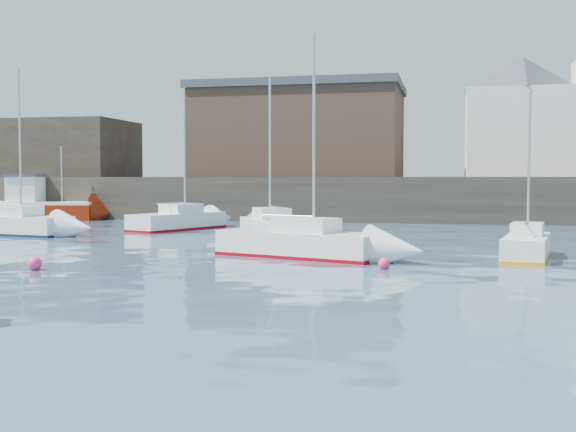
% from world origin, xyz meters
% --- Properties ---
extents(water, '(220.00, 220.00, 0.00)m').
position_xyz_m(water, '(0.00, 0.00, 0.00)').
color(water, '#2D4760').
rests_on(water, ground).
extents(quay_wall, '(90.00, 5.00, 3.00)m').
position_xyz_m(quay_wall, '(0.00, 35.00, 1.50)').
color(quay_wall, '#28231E').
rests_on(quay_wall, ground).
extents(land_strip, '(90.00, 32.00, 2.80)m').
position_xyz_m(land_strip, '(0.00, 53.00, 1.40)').
color(land_strip, '#28231E').
rests_on(land_strip, ground).
extents(bldg_east_d, '(11.14, 11.14, 8.95)m').
position_xyz_m(bldg_east_d, '(11.00, 41.50, 7.36)').
color(bldg_east_d, white).
rests_on(bldg_east_d, land_strip).
extents(warehouse, '(16.40, 10.40, 7.60)m').
position_xyz_m(warehouse, '(-6.00, 43.00, 6.62)').
color(warehouse, '#3D2D26').
rests_on(warehouse, land_strip).
extents(bldg_west, '(14.00, 8.00, 5.00)m').
position_xyz_m(bldg_west, '(-28.00, 42.00, 5.30)').
color(bldg_west, '#353028').
rests_on(bldg_west, land_strip).
extents(fishing_boat, '(8.12, 4.10, 5.14)m').
position_xyz_m(fishing_boat, '(-22.44, 31.46, 0.99)').
color(fishing_boat, maroon).
rests_on(fishing_boat, ground).
extents(sailboat_b, '(6.61, 3.99, 8.11)m').
position_xyz_m(sailboat_b, '(0.51, 11.76, 0.53)').
color(sailboat_b, white).
rests_on(sailboat_b, ground).
extents(sailboat_c, '(2.23, 4.80, 6.08)m').
position_xyz_m(sailboat_c, '(8.64, 13.17, 0.46)').
color(sailboat_c, white).
rests_on(sailboat_c, ground).
extents(sailboat_e, '(6.83, 3.27, 8.44)m').
position_xyz_m(sailboat_e, '(-16.09, 18.79, 0.55)').
color(sailboat_e, white).
rests_on(sailboat_e, ground).
extents(sailboat_f, '(4.58, 6.10, 7.72)m').
position_xyz_m(sailboat_f, '(-2.31, 19.01, 0.54)').
color(sailboat_f, white).
rests_on(sailboat_f, ground).
extents(sailboat_h, '(4.20, 6.59, 8.10)m').
position_xyz_m(sailboat_h, '(-9.21, 24.38, 0.53)').
color(sailboat_h, white).
rests_on(sailboat_h, ground).
extents(buoy_near, '(0.45, 0.45, 0.45)m').
position_xyz_m(buoy_near, '(-6.94, 6.22, 0.00)').
color(buoy_near, '#FF2A74').
rests_on(buoy_near, ground).
extents(buoy_mid, '(0.39, 0.39, 0.39)m').
position_xyz_m(buoy_mid, '(3.86, 8.88, 0.00)').
color(buoy_mid, '#FF2A74').
rests_on(buoy_mid, ground).
extents(buoy_far, '(0.35, 0.35, 0.35)m').
position_xyz_m(buoy_far, '(-2.87, 14.57, 0.00)').
color(buoy_far, '#FF2A74').
rests_on(buoy_far, ground).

